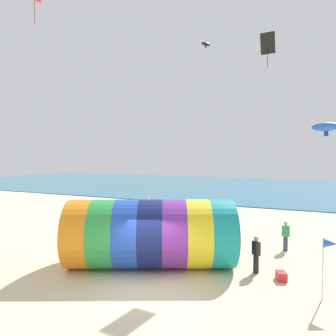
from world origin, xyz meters
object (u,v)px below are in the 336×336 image
(kite_black_parafoil, at_px, (206,44))
(kite_black_diamond, at_px, (268,44))
(bystander_mid_beach, at_px, (286,236))
(kite_handler, at_px, (256,254))
(beach_flag, at_px, (330,246))
(giant_inflatable_tube, at_px, (151,233))
(kite_blue_parafoil, at_px, (326,127))
(bystander_far_left, at_px, (148,206))
(cooler_box, at_px, (281,276))
(bystander_near_water, at_px, (183,210))

(kite_black_parafoil, bearing_deg, kite_black_diamond, -24.14)
(bystander_mid_beach, bearing_deg, kite_handler, -105.45)
(beach_flag, bearing_deg, giant_inflatable_tube, 176.92)
(giant_inflatable_tube, bearing_deg, kite_handler, 14.73)
(kite_handler, bearing_deg, beach_flag, -30.44)
(kite_blue_parafoil, bearing_deg, kite_black_diamond, 113.92)
(kite_blue_parafoil, bearing_deg, bystander_far_left, 144.34)
(beach_flag, bearing_deg, kite_blue_parafoil, 91.97)
(giant_inflatable_tube, relative_size, bystander_mid_beach, 5.11)
(giant_inflatable_tube, relative_size, cooler_box, 15.83)
(kite_handler, xyz_separation_m, kite_blue_parafoil, (2.67, 0.14, 5.54))
(bystander_far_left, bearing_deg, giant_inflatable_tube, -61.70)
(kite_handler, distance_m, kite_black_parafoil, 16.49)
(bystander_mid_beach, bearing_deg, cooler_box, -89.87)
(bystander_near_water, bearing_deg, cooler_box, -49.24)
(kite_black_parafoil, relative_size, beach_flag, 0.38)
(kite_black_parafoil, xyz_separation_m, cooler_box, (6.11, -9.34, -13.58))
(kite_black_diamond, relative_size, cooler_box, 4.20)
(bystander_far_left, xyz_separation_m, cooler_box, (11.43, -9.89, -0.68))
(kite_blue_parafoil, height_order, bystander_near_water, kite_blue_parafoil)
(kite_black_diamond, xyz_separation_m, cooler_box, (1.37, -7.21, -12.20))
(kite_black_parafoil, bearing_deg, giant_inflatable_tube, -87.53)
(cooler_box, bearing_deg, kite_handler, 159.18)
(kite_black_parafoil, height_order, kite_black_diamond, kite_black_parafoil)
(kite_handler, bearing_deg, cooler_box, -20.82)
(bystander_far_left, height_order, beach_flag, beach_flag)
(giant_inflatable_tube, relative_size, kite_handler, 4.99)
(kite_black_parafoil, height_order, bystander_near_water, kite_black_parafoil)
(kite_black_diamond, bearing_deg, kite_handler, -87.58)
(kite_handler, height_order, kite_blue_parafoil, kite_blue_parafoil)
(beach_flag, distance_m, cooler_box, 2.73)
(kite_handler, distance_m, bystander_far_left, 14.03)
(kite_handler, xyz_separation_m, cooler_box, (1.08, -0.41, -0.66))
(kite_black_diamond, height_order, cooler_box, kite_black_diamond)
(kite_black_diamond, relative_size, bystander_mid_beach, 1.35)
(giant_inflatable_tube, distance_m, bystander_near_water, 10.12)
(kite_handler, height_order, bystander_mid_beach, kite_handler)
(kite_blue_parafoil, distance_m, beach_flag, 4.72)
(kite_handler, xyz_separation_m, beach_flag, (2.73, -1.60, 1.16))
(kite_blue_parafoil, bearing_deg, giant_inflatable_tube, -169.51)
(kite_handler, bearing_deg, kite_black_diamond, 92.42)
(kite_blue_parafoil, xyz_separation_m, kite_black_diamond, (-2.96, 6.66, 6.00))
(kite_black_parafoil, xyz_separation_m, bystander_mid_beach, (6.10, -5.05, -12.95))
(kite_blue_parafoil, bearing_deg, beach_flag, -88.03)
(bystander_near_water, distance_m, bystander_mid_beach, 9.16)
(kite_handler, xyz_separation_m, bystander_mid_beach, (1.07, 3.87, -0.02))
(kite_black_parafoil, height_order, cooler_box, kite_black_parafoil)
(bystander_far_left, distance_m, beach_flag, 17.18)
(beach_flag, bearing_deg, kite_black_parafoil, 126.40)
(bystander_near_water, xyz_separation_m, cooler_box, (7.82, -9.07, -0.71))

